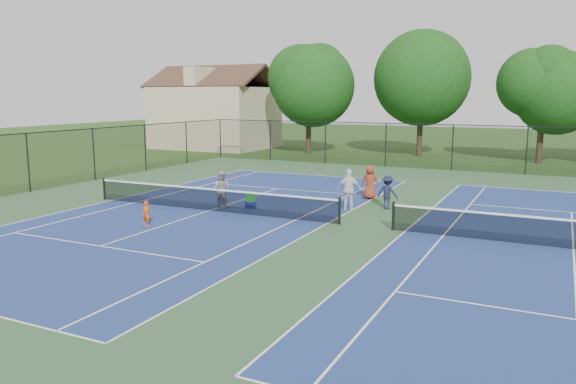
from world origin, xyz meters
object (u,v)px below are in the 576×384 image
at_px(tree_back_a, 309,81).
at_px(ball_crate, 251,205).
at_px(child_player, 146,214).
at_px(ball_hopper, 251,197).
at_px(instructor, 222,189).
at_px(bystander_b, 387,192).
at_px(clapboard_house, 215,115).
at_px(tree_back_c, 544,87).
at_px(bystander_a, 349,190).
at_px(tree_back_b, 422,74).
at_px(bystander_c, 370,182).

height_order(tree_back_a, ball_crate, tree_back_a).
distance_m(child_player, ball_hopper, 5.00).
distance_m(instructor, bystander_b, 7.27).
bearing_deg(child_player, ball_crate, 82.77).
xyz_separation_m(clapboard_house, bystander_b, (22.75, -21.25, -2.36)).
height_order(tree_back_a, ball_hopper, tree_back_a).
bearing_deg(tree_back_c, ball_crate, -114.02).
bearing_deg(ball_crate, bystander_a, 22.25).
distance_m(child_player, bystander_a, 8.56).
relative_size(tree_back_a, tree_back_b, 0.91).
relative_size(tree_back_b, clapboard_house, 0.93).
xyz_separation_m(tree_back_c, clapboard_house, (-28.00, -0.00, -2.39)).
distance_m(child_player, bystander_c, 10.90).
bearing_deg(ball_crate, tree_back_c, 65.98).
bearing_deg(ball_hopper, child_player, -112.36).
bearing_deg(bystander_a, child_player, 23.11).
xyz_separation_m(tree_back_b, bystander_c, (2.32, -20.26, -5.78)).
bearing_deg(instructor, child_player, 72.64).
bearing_deg(instructor, tree_back_a, -84.42).
relative_size(bystander_b, ball_crate, 3.70).
bearing_deg(clapboard_house, child_player, -61.47).
height_order(tree_back_a, bystander_b, tree_back_a).
relative_size(tree_back_a, tree_back_c, 1.09).
bearing_deg(bystander_a, tree_back_c, -130.43).
bearing_deg(bystander_c, tree_back_b, -95.91).
height_order(clapboard_house, bystander_a, clapboard_house).
distance_m(tree_back_c, bystander_a, 23.65).
distance_m(bystander_b, ball_hopper, 5.97).
xyz_separation_m(tree_back_a, ball_hopper, (7.37, -22.84, -5.51)).
distance_m(tree_back_a, tree_back_b, 9.24).
distance_m(clapboard_house, bystander_b, 31.22).
distance_m(bystander_b, ball_crate, 5.99).
xyz_separation_m(child_player, bystander_a, (5.85, 6.24, 0.41)).
xyz_separation_m(tree_back_a, tree_back_c, (18.00, 1.00, -0.56)).
distance_m(child_player, ball_crate, 5.01).
distance_m(bystander_a, bystander_c, 2.96).
bearing_deg(bystander_b, bystander_a, 41.56).
bearing_deg(tree_back_c, child_player, -113.76).
height_order(clapboard_house, ball_hopper, clapboard_house).
distance_m(instructor, bystander_a, 5.58).
relative_size(tree_back_c, instructor, 5.10).
bearing_deg(ball_hopper, tree_back_a, 107.89).
bearing_deg(clapboard_house, bystander_a, -46.18).
height_order(tree_back_b, ball_hopper, tree_back_b).
bearing_deg(ball_crate, child_player, -112.36).
distance_m(clapboard_house, ball_hopper, 29.61).
distance_m(bystander_a, bystander_b, 1.73).
relative_size(tree_back_a, instructor, 5.56).
bearing_deg(tree_back_a, ball_hopper, -72.11).
bearing_deg(ball_hopper, bystander_b, 25.69).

